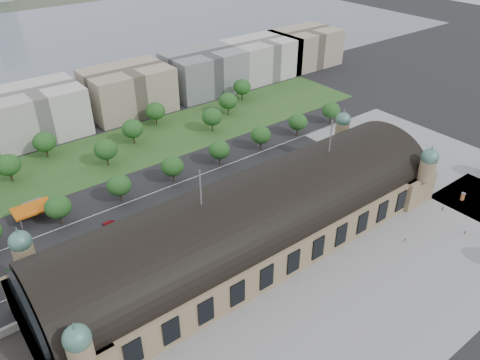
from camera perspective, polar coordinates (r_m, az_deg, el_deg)
ground at (r=164.33m, az=1.51°, el=-7.93°), size 900.00×900.00×0.00m
station at (r=157.97m, az=1.57°, el=-5.06°), size 150.00×48.40×44.30m
plaza_south at (r=148.64m, az=15.81°, el=-14.70°), size 190.00×48.00×0.12m
plaza_east at (r=232.98m, az=21.61°, el=2.59°), size 56.00×100.00×0.12m
road_slab at (r=181.68m, az=-11.07°, el=-4.20°), size 260.00×26.00×0.10m
grass_belt at (r=227.05m, az=-16.53°, el=2.81°), size 300.00×45.00×0.10m
petrol_station at (r=193.77m, az=-23.87°, el=-3.08°), size 14.00×13.00×5.05m
lake at (r=416.91m, az=-26.16°, el=14.04°), size 700.00×320.00×0.08m
office_3 at (r=253.49m, az=-23.67°, el=7.51°), size 45.00×32.00×24.00m
office_4 at (r=268.04m, az=-13.47°, el=10.59°), size 45.00×32.00×24.00m
office_5 at (r=290.58m, az=-4.43°, el=13.00°), size 45.00×32.00×24.00m
office_6 at (r=316.29m, az=2.56°, el=14.62°), size 45.00×32.00×24.00m
office_7 at (r=342.51m, az=7.90°, el=15.71°), size 45.00×32.00×24.00m
tree_row_3 at (r=182.11m, az=-21.32°, el=-3.08°), size 9.60×9.60×11.52m
tree_row_4 at (r=187.94m, az=-14.53°, el=-0.63°), size 9.60×9.60×11.52m
tree_row_5 at (r=196.54m, az=-8.25°, el=1.65°), size 9.60×9.60×11.52m
tree_row_6 at (r=207.57m, az=-2.55°, el=3.70°), size 9.60×9.60×11.52m
tree_row_7 at (r=220.68m, az=2.55°, el=5.50°), size 9.60×9.60×11.52m
tree_row_8 at (r=235.50m, az=7.06°, el=7.04°), size 9.60×9.60×11.52m
tree_row_9 at (r=251.75m, az=11.04°, el=8.36°), size 9.60×9.60×11.52m
tree_belt_4 at (r=216.97m, az=-26.44°, el=1.65°), size 10.40×10.40×12.48m
tree_belt_5 at (r=230.69m, az=-22.74°, el=4.32°), size 10.40×10.40×12.48m
tree_belt_6 at (r=214.69m, az=-16.04°, el=3.61°), size 10.40×10.40×12.48m
tree_belt_7 at (r=231.07m, az=-12.96°, el=6.12°), size 10.40×10.40×12.48m
tree_belt_8 at (r=248.40m, az=-10.28°, el=8.27°), size 10.40×10.40×12.48m
tree_belt_9 at (r=238.20m, az=-3.44°, el=7.69°), size 10.40×10.40×12.48m
tree_belt_10 at (r=257.31m, az=-1.47°, el=9.62°), size 10.40×10.40×12.48m
tree_belt_11 at (r=276.91m, az=0.25°, el=11.26°), size 10.40×10.40×12.48m
traffic_car_2 at (r=163.48m, az=-23.97°, el=-11.19°), size 5.97×3.13×1.60m
traffic_car_3 at (r=179.99m, az=-15.67°, el=-5.03°), size 4.56×2.29×1.27m
traffic_car_5 at (r=216.90m, az=6.20°, el=2.84°), size 4.59×1.88×1.48m
traffic_car_6 at (r=217.69m, az=9.67°, el=2.65°), size 4.86×2.35×1.33m
parked_car_0 at (r=158.40m, az=-22.83°, el=-12.51°), size 4.45×3.55×1.42m
parked_car_1 at (r=161.10m, az=-16.85°, el=-10.20°), size 6.02×5.45×1.56m
parked_car_2 at (r=163.34m, az=-18.59°, el=-9.88°), size 5.93×4.69×1.61m
parked_car_3 at (r=165.90m, az=-14.84°, el=-8.41°), size 4.88×3.32×1.54m
parked_car_4 at (r=165.16m, az=-15.25°, el=-8.69°), size 4.75×4.25×1.56m
parked_car_5 at (r=161.82m, az=-15.81°, el=-9.80°), size 5.71×5.22×1.48m
parked_car_6 at (r=170.79m, az=-8.43°, el=-6.25°), size 5.22×3.89×1.41m
bus_west at (r=182.51m, az=-4.42°, el=-2.73°), size 13.52×3.60×3.74m
bus_mid at (r=177.65m, az=-5.69°, el=-3.88°), size 13.37×3.13×3.72m
bus_east at (r=195.67m, az=2.34°, el=-0.19°), size 10.85×3.05×2.99m
advertising_column at (r=205.70m, az=25.51°, el=-1.83°), size 1.72×1.72×3.26m
pedestrian_0 at (r=174.79m, az=19.47°, el=-6.95°), size 0.92×0.74×1.64m
pedestrian_1 at (r=186.89m, az=25.75°, el=-5.77°), size 0.60×0.68×1.56m
pedestrian_2 at (r=196.48m, az=23.45°, el=-3.20°), size 0.76×0.97×1.75m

